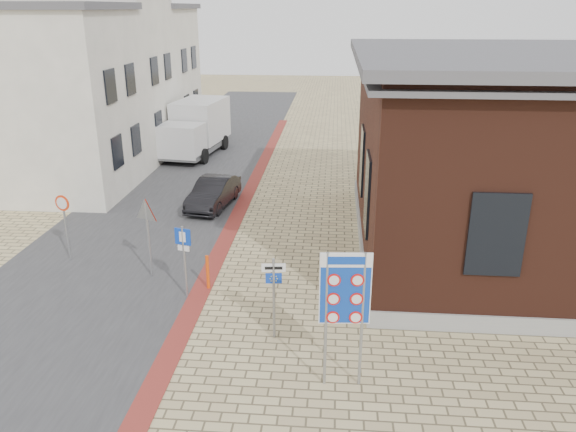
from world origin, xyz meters
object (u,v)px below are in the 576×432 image
(sedan, at_px, (213,193))
(bollard, at_px, (208,272))
(parking_sign, at_px, (184,250))
(box_truck, at_px, (196,128))
(essen_sign, at_px, (274,287))
(border_sign, at_px, (345,291))

(sedan, height_order, bollard, sedan)
(parking_sign, bearing_deg, sedan, 110.39)
(box_truck, bearing_deg, essen_sign, -62.98)
(sedan, height_order, parking_sign, parking_sign)
(sedan, relative_size, parking_sign, 1.68)
(bollard, bearing_deg, border_sign, -46.76)
(box_truck, bearing_deg, parking_sign, -69.74)
(essen_sign, bearing_deg, border_sign, -52.06)
(sedan, xyz_separation_m, bollard, (1.40, -7.46, -0.07))
(box_truck, height_order, bollard, box_truck)
(essen_sign, xyz_separation_m, parking_sign, (-2.83, 1.95, 0.04))
(border_sign, distance_m, essen_sign, 2.67)
(border_sign, distance_m, bollard, 6.18)
(sedan, bearing_deg, border_sign, -56.95)
(box_truck, relative_size, parking_sign, 2.71)
(border_sign, bearing_deg, parking_sign, 136.27)
(sedan, bearing_deg, essen_sign, -61.42)
(box_truck, relative_size, border_sign, 1.86)
(sedan, height_order, border_sign, border_sign)
(bollard, bearing_deg, sedan, 100.63)
(box_truck, bearing_deg, border_sign, -60.25)
(sedan, bearing_deg, box_truck, 115.92)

